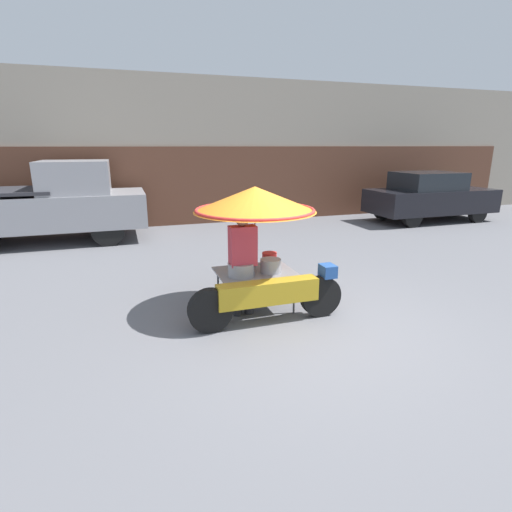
% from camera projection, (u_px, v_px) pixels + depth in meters
% --- Properties ---
extents(ground_plane, '(36.00, 36.00, 0.00)m').
position_uv_depth(ground_plane, '(310.00, 328.00, 5.50)').
color(ground_plane, slate).
extents(shopfront_building, '(28.00, 2.06, 4.46)m').
position_uv_depth(shopfront_building, '(192.00, 152.00, 13.20)').
color(shopfront_building, gray).
rests_on(shopfront_building, ground).
extents(vendor_motorcycle_cart, '(2.25, 1.78, 1.87)m').
position_uv_depth(vendor_motorcycle_cart, '(257.00, 219.00, 5.74)').
color(vendor_motorcycle_cart, black).
rests_on(vendor_motorcycle_cart, ground).
extents(vendor_person, '(0.38, 0.22, 1.55)m').
position_uv_depth(vendor_person, '(243.00, 259.00, 5.73)').
color(vendor_person, '#2D2D33').
rests_on(vendor_person, ground).
extents(parked_car, '(4.14, 1.76, 1.60)m').
position_uv_depth(parked_car, '(430.00, 197.00, 13.11)').
color(parked_car, black).
rests_on(parked_car, ground).
extents(pickup_truck, '(4.87, 1.94, 2.06)m').
position_uv_depth(pickup_truck, '(51.00, 204.00, 10.13)').
color(pickup_truck, black).
rests_on(pickup_truck, ground).
extents(potted_plant, '(0.65, 0.65, 0.85)m').
position_uv_depth(potted_plant, '(454.00, 199.00, 15.18)').
color(potted_plant, brown).
rests_on(potted_plant, ground).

